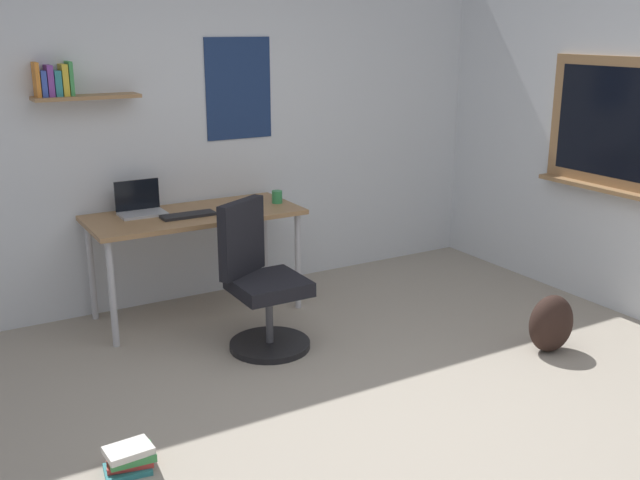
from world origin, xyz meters
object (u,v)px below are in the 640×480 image
Objects in this scene: office_chair at (261,286)px; laptop at (140,206)px; computer_mouse at (226,209)px; book_stack_on_floor at (129,458)px; coffee_mug at (277,197)px; backpack at (551,323)px; desk at (195,223)px; keyboard at (188,215)px.

laptop is at bearing 117.98° from office_chair.
computer_mouse is 0.41× the size of book_stack_on_floor.
office_chair is at bearing -124.51° from coffee_mug.
backpack is at bearing -57.93° from coffee_mug.
laptop is at bearing 137.03° from backpack.
keyboard is at bearing -131.59° from desk.
office_chair is 1.09m from laptop.
backpack is (1.55, -0.99, -0.22)m from office_chair.
desk is 14.09× the size of computer_mouse.
coffee_mug is (0.63, -0.03, 0.12)m from desk.
coffee_mug is at bearing 122.07° from backpack.
computer_mouse is (0.28, -0.00, 0.01)m from keyboard.
book_stack_on_floor is at bearing -134.63° from coffee_mug.
keyboard is 2.49m from backpack.
computer_mouse reaches higher than book_stack_on_floor.
coffee_mug is 2.10m from backpack.
desk is 0.14m from keyboard.
keyboard is (0.26, -0.24, -0.04)m from laptop.
backpack is 2.70m from book_stack_on_floor.
office_chair reaches higher than desk.
office_chair reaches higher than backpack.
desk is at bearing 59.36° from book_stack_on_floor.
laptop reaches higher than office_chair.
desk is 1.54× the size of office_chair.
keyboard reaches higher than book_stack_on_floor.
computer_mouse is 0.43m from coffee_mug.
backpack is (1.49, -1.65, -0.58)m from computer_mouse.
computer_mouse reaches higher than keyboard.
computer_mouse is 2.30m from backpack.
desk is 3.96× the size of keyboard.
laptop reaches higher than coffee_mug.
desk is 2.05m from book_stack_on_floor.
desk is at bearing 134.41° from backpack.
computer_mouse is at bearing -23.90° from laptop.
keyboard is 0.28m from computer_mouse.
laptop is 1.23× the size of book_stack_on_floor.
office_chair reaches higher than keyboard.
desk is 15.93× the size of coffee_mug.
book_stack_on_floor is (-1.20, -1.60, -0.70)m from computer_mouse.
keyboard is (-0.07, -0.08, 0.08)m from desk.
desk is 0.80m from office_chair.
laptop is at bearing 154.80° from desk.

